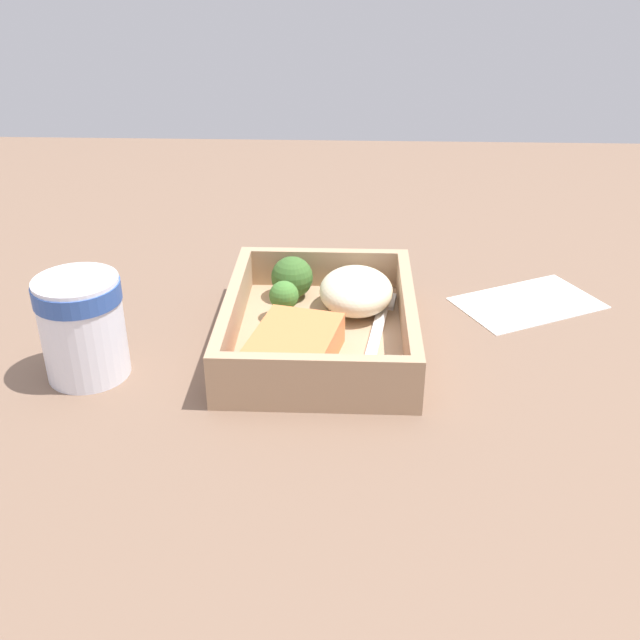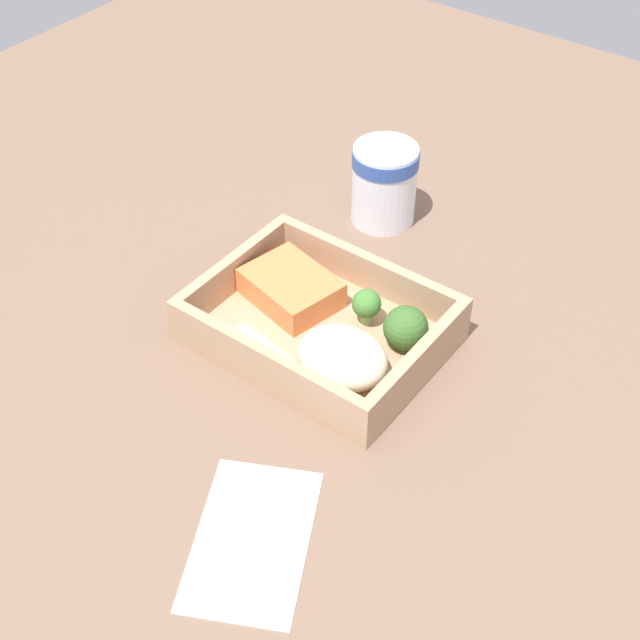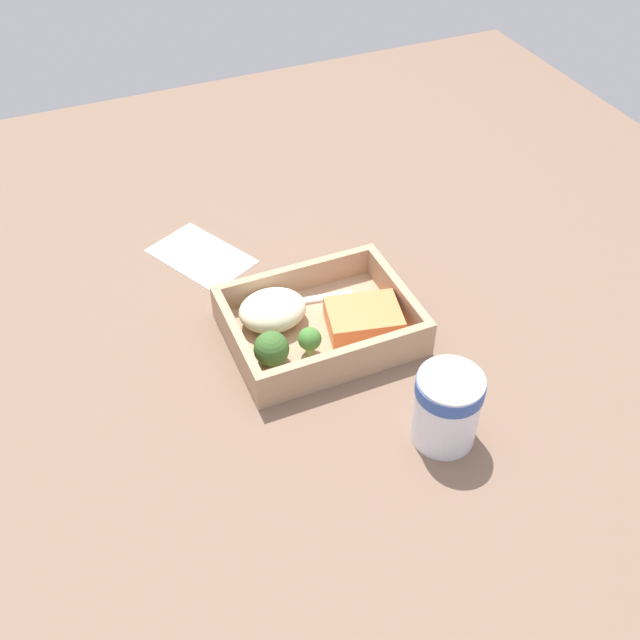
% 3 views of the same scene
% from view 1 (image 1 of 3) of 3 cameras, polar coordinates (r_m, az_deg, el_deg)
% --- Properties ---
extents(ground_plane, '(1.60, 1.60, 0.02)m').
position_cam_1_polar(ground_plane, '(0.77, 0.00, -2.44)').
color(ground_plane, brown).
extents(takeout_tray, '(0.24, 0.19, 0.01)m').
position_cam_1_polar(takeout_tray, '(0.76, 0.00, -1.40)').
color(takeout_tray, tan).
rests_on(takeout_tray, ground_plane).
extents(tray_rim, '(0.24, 0.19, 0.04)m').
position_cam_1_polar(tray_rim, '(0.75, 0.00, 0.40)').
color(tray_rim, tan).
rests_on(tray_rim, takeout_tray).
extents(salmon_fillet, '(0.11, 0.09, 0.03)m').
position_cam_1_polar(salmon_fillet, '(0.70, -1.93, -2.01)').
color(salmon_fillet, '#F27B42').
rests_on(salmon_fillet, takeout_tray).
extents(mashed_potatoes, '(0.09, 0.08, 0.04)m').
position_cam_1_polar(mashed_potatoes, '(0.79, 2.77, 2.23)').
color(mashed_potatoes, beige).
rests_on(mashed_potatoes, takeout_tray).
extents(broccoli_floret_1, '(0.05, 0.05, 0.05)m').
position_cam_1_polar(broccoli_floret_1, '(0.82, -2.14, 3.24)').
color(broccoli_floret_1, '#80A052').
rests_on(broccoli_floret_1, takeout_tray).
extents(broccoli_floret_2, '(0.03, 0.03, 0.04)m').
position_cam_1_polar(broccoli_floret_2, '(0.77, -2.76, 1.79)').
color(broccoli_floret_2, '#89A960').
rests_on(broccoli_floret_2, takeout_tray).
extents(fork, '(0.16, 0.04, 0.00)m').
position_cam_1_polar(fork, '(0.77, 4.54, -0.22)').
color(fork, white).
rests_on(fork, takeout_tray).
extents(paper_cup, '(0.08, 0.08, 0.10)m').
position_cam_1_polar(paper_cup, '(0.72, -17.69, -0.16)').
color(paper_cup, white).
rests_on(paper_cup, ground_plane).
extents(receipt_slip, '(0.15, 0.18, 0.00)m').
position_cam_1_polar(receipt_slip, '(0.87, 15.55, 1.29)').
color(receipt_slip, white).
rests_on(receipt_slip, ground_plane).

